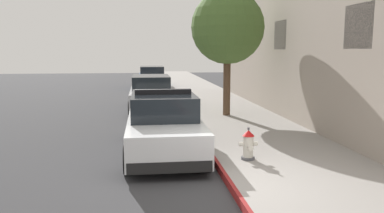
% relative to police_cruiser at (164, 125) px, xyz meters
% --- Properties ---
extents(ground_plane, '(33.70, 60.00, 0.20)m').
position_rel_police_cruiser_xyz_m(ground_plane, '(-3.03, 6.82, -0.84)').
color(ground_plane, '#353538').
extents(sidewalk_pavement, '(3.58, 60.00, 0.17)m').
position_rel_police_cruiser_xyz_m(sidewalk_pavement, '(2.97, 6.82, -0.66)').
color(sidewalk_pavement, gray).
rests_on(sidewalk_pavement, ground).
extents(curb_painted_edge, '(0.08, 60.00, 0.17)m').
position_rel_police_cruiser_xyz_m(curb_painted_edge, '(1.14, 6.82, -0.66)').
color(curb_painted_edge, maroon).
rests_on(curb_painted_edge, ground).
extents(storefront_building, '(7.51, 19.85, 6.33)m').
position_rel_police_cruiser_xyz_m(storefront_building, '(8.40, 4.53, 2.43)').
color(storefront_building, gray).
rests_on(storefront_building, ground).
extents(police_cruiser, '(1.94, 4.84, 1.68)m').
position_rel_police_cruiser_xyz_m(police_cruiser, '(0.00, 0.00, 0.00)').
color(police_cruiser, white).
rests_on(police_cruiser, ground).
extents(parked_car_silver_ahead, '(1.94, 4.84, 1.56)m').
position_rel_police_cruiser_xyz_m(parked_car_silver_ahead, '(-0.18, 7.38, -0.00)').
color(parked_car_silver_ahead, '#B2B5BA').
rests_on(parked_car_silver_ahead, ground).
extents(parked_car_dark_far, '(1.94, 4.84, 1.56)m').
position_rel_police_cruiser_xyz_m(parked_car_dark_far, '(0.09, 17.78, -0.00)').
color(parked_car_dark_far, navy).
rests_on(parked_car_dark_far, ground).
extents(fire_hydrant, '(0.44, 0.40, 0.76)m').
position_rel_police_cruiser_xyz_m(fire_hydrant, '(1.89, -1.53, -0.23)').
color(fire_hydrant, '#4C4C51').
rests_on(fire_hydrant, sidewalk_pavement).
extents(street_tree, '(2.81, 2.81, 4.81)m').
position_rel_police_cruiser_xyz_m(street_tree, '(2.72, 4.66, 2.81)').
color(street_tree, brown).
rests_on(street_tree, sidewalk_pavement).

